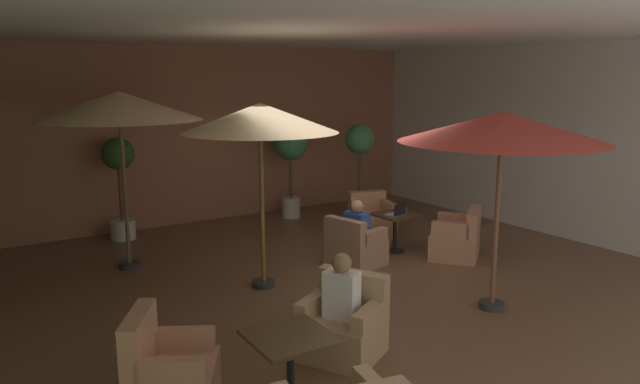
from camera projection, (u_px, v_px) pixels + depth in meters
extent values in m
cube|color=brown|center=(338.00, 285.00, 8.33)|extent=(9.84, 9.36, 0.02)
cube|color=#9F6248|center=(206.00, 135.00, 11.80)|extent=(9.84, 0.08, 3.47)
cube|color=silver|center=(560.00, 141.00, 10.62)|extent=(0.08, 9.36, 3.47)
cube|color=silver|center=(340.00, 28.00, 7.65)|extent=(9.84, 9.36, 0.06)
cylinder|color=black|center=(394.00, 251.00, 9.90)|extent=(0.33, 0.33, 0.02)
cylinder|color=black|center=(395.00, 234.00, 9.84)|extent=(0.07, 0.07, 0.61)
cube|color=#47301F|center=(395.00, 215.00, 9.78)|extent=(0.64, 0.64, 0.03)
cube|color=tan|center=(455.00, 244.00, 9.54)|extent=(1.09, 1.08, 0.43)
cube|color=tan|center=(474.00, 221.00, 9.37)|extent=(0.75, 0.62, 0.39)
cube|color=tan|center=(450.00, 230.00, 9.18)|extent=(0.46, 0.54, 0.23)
cube|color=tan|center=(455.00, 220.00, 9.80)|extent=(0.46, 0.54, 0.23)
cube|color=tan|center=(372.00, 225.00, 10.78)|extent=(0.87, 0.87, 0.42)
cube|color=tan|center=(367.00, 201.00, 10.97)|extent=(0.72, 0.34, 0.38)
cube|color=tan|center=(388.00, 208.00, 10.77)|extent=(0.27, 0.56, 0.23)
cube|color=tan|center=(359.00, 210.00, 10.60)|extent=(0.27, 0.56, 0.23)
cube|color=tan|center=(356.00, 252.00, 9.17)|extent=(0.85, 0.87, 0.41)
cube|color=tan|center=(345.00, 231.00, 8.90)|extent=(0.31, 0.75, 0.37)
cube|color=tan|center=(344.00, 229.00, 9.34)|extent=(0.57, 0.26, 0.19)
cube|color=tan|center=(373.00, 236.00, 8.94)|extent=(0.57, 0.26, 0.19)
cylinder|color=black|center=(290.00, 371.00, 5.25)|extent=(0.07, 0.07, 0.61)
cube|color=#473116|center=(290.00, 337.00, 5.18)|extent=(0.73, 0.73, 0.03)
cube|color=tan|center=(341.00, 337.00, 6.15)|extent=(1.01, 1.03, 0.43)
cube|color=tan|center=(353.00, 290.00, 6.32)|extent=(0.51, 0.76, 0.42)
cube|color=tan|center=(368.00, 316.00, 5.91)|extent=(0.57, 0.39, 0.18)
cube|color=tan|center=(312.00, 305.00, 6.21)|extent=(0.57, 0.39, 0.18)
cube|color=#B47557|center=(139.00, 339.00, 5.12)|extent=(0.51, 0.72, 0.48)
cube|color=#B47557|center=(184.00, 338.00, 5.46)|extent=(0.56, 0.40, 0.20)
cube|color=#B47557|center=(171.00, 371.00, 4.86)|extent=(0.56, 0.40, 0.20)
cylinder|color=#2D2D2D|center=(130.00, 265.00, 9.07)|extent=(0.32, 0.32, 0.08)
cylinder|color=brown|center=(124.00, 183.00, 8.83)|extent=(0.06, 0.06, 2.63)
cone|color=#E0B588|center=(119.00, 106.00, 8.61)|extent=(2.41, 2.41, 0.42)
cylinder|color=#2D2D2D|center=(492.00, 305.00, 7.47)|extent=(0.32, 0.32, 0.08)
cylinder|color=brown|center=(497.00, 215.00, 7.24)|extent=(0.06, 0.06, 2.42)
cone|color=#CB4339|center=(502.00, 127.00, 7.04)|extent=(2.49, 2.49, 0.36)
cylinder|color=#2D2D2D|center=(264.00, 283.00, 8.25)|extent=(0.32, 0.32, 0.08)
cylinder|color=brown|center=(262.00, 199.00, 8.02)|extent=(0.06, 0.06, 2.49)
cone|color=#DBBA8C|center=(260.00, 118.00, 7.81)|extent=(2.10, 2.10, 0.39)
cylinder|color=silver|center=(359.00, 206.00, 12.46)|extent=(0.33, 0.33, 0.40)
cylinder|color=brown|center=(359.00, 174.00, 12.33)|extent=(0.06, 0.06, 0.95)
sphere|color=#438651|center=(360.00, 139.00, 12.19)|extent=(0.61, 0.61, 0.61)
cylinder|color=silver|center=(123.00, 230.00, 10.63)|extent=(0.44, 0.44, 0.35)
cylinder|color=brown|center=(121.00, 194.00, 10.50)|extent=(0.06, 0.06, 0.96)
sphere|color=#31592A|center=(118.00, 154.00, 10.37)|extent=(0.57, 0.57, 0.57)
cylinder|color=beige|center=(291.00, 207.00, 12.27)|extent=(0.38, 0.38, 0.42)
cylinder|color=brown|center=(291.00, 178.00, 12.15)|extent=(0.06, 0.06, 0.83)
sphere|color=#3F7A52|center=(290.00, 143.00, 12.01)|extent=(0.71, 0.71, 0.71)
cube|color=silver|center=(342.00, 295.00, 6.06)|extent=(0.36, 0.41, 0.50)
sphere|color=olive|center=(342.00, 263.00, 6.00)|extent=(0.21, 0.21, 0.21)
cube|color=#2F4CA5|center=(357.00, 226.00, 9.09)|extent=(0.29, 0.40, 0.43)
sphere|color=#AE7F56|center=(357.00, 207.00, 9.03)|extent=(0.20, 0.20, 0.20)
cylinder|color=white|center=(404.00, 210.00, 9.79)|extent=(0.08, 0.08, 0.11)
cube|color=#9EA0A5|center=(395.00, 214.00, 9.73)|extent=(0.35, 0.27, 0.01)
cube|color=black|center=(400.00, 209.00, 9.63)|extent=(0.31, 0.07, 0.19)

